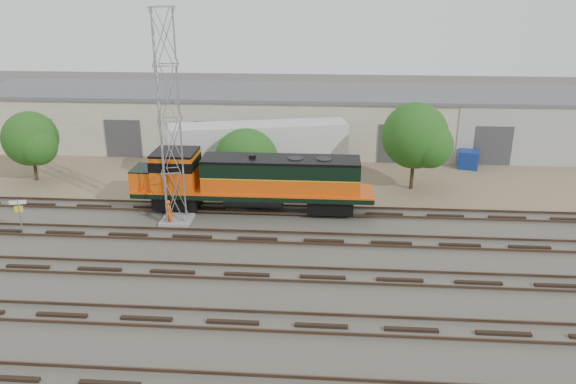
# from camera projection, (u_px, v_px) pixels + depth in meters

# --- Properties ---
(ground) EXTENTS (140.00, 140.00, 0.00)m
(ground) POSITION_uv_depth(u_px,v_px,m) (254.00, 251.00, 32.47)
(ground) COLOR #47423A
(ground) RESTS_ON ground
(dirt_strip) EXTENTS (80.00, 16.00, 0.02)m
(dirt_strip) POSITION_uv_depth(u_px,v_px,m) (278.00, 171.00, 46.51)
(dirt_strip) COLOR #726047
(dirt_strip) RESTS_ON ground
(tracks) EXTENTS (80.00, 20.40, 0.28)m
(tracks) POSITION_uv_depth(u_px,v_px,m) (247.00, 274.00, 29.63)
(tracks) COLOR black
(tracks) RESTS_ON ground
(warehouse) EXTENTS (58.40, 10.40, 5.30)m
(warehouse) POSITION_uv_depth(u_px,v_px,m) (286.00, 118.00, 53.06)
(warehouse) COLOR beige
(warehouse) RESTS_ON ground
(locomotive) EXTENTS (16.10, 2.82, 3.87)m
(locomotive) POSITION_uv_depth(u_px,v_px,m) (249.00, 180.00, 37.39)
(locomotive) COLOR black
(locomotive) RESTS_ON tracks
(signal_tower) EXTENTS (1.97, 1.97, 13.31)m
(signal_tower) POSITION_uv_depth(u_px,v_px,m) (170.00, 123.00, 34.32)
(signal_tower) COLOR gray
(signal_tower) RESTS_ON ground
(sign_post) EXTENTS (0.96, 0.28, 2.38)m
(sign_post) POSITION_uv_depth(u_px,v_px,m) (19.00, 211.00, 33.78)
(sign_post) COLOR gray
(sign_post) RESTS_ON ground
(worker) EXTENTS (0.72, 0.65, 1.66)m
(worker) POSITION_uv_depth(u_px,v_px,m) (169.00, 212.00, 35.78)
(worker) COLOR #F8560D
(worker) RESTS_ON ground
(semi_trailer) EXTENTS (14.20, 5.90, 4.29)m
(semi_trailer) POSITION_uv_depth(u_px,v_px,m) (263.00, 143.00, 44.46)
(semi_trailer) COLOR silver
(semi_trailer) RESTS_ON ground
(dumpster_blue) EXTENTS (1.95, 1.88, 1.50)m
(dumpster_blue) POSITION_uv_depth(u_px,v_px,m) (469.00, 160.00, 46.96)
(dumpster_blue) COLOR navy
(dumpster_blue) RESTS_ON ground
(tree_west) EXTENTS (4.40, 4.19, 5.48)m
(tree_west) POSITION_uv_depth(u_px,v_px,m) (32.00, 141.00, 42.98)
(tree_west) COLOR #382619
(tree_west) RESTS_ON ground
(tree_mid) EXTENTS (5.10, 4.86, 4.86)m
(tree_mid) POSITION_uv_depth(u_px,v_px,m) (249.00, 163.00, 41.71)
(tree_mid) COLOR #382619
(tree_mid) RESTS_ON ground
(tree_east) EXTENTS (5.10, 4.85, 6.55)m
(tree_east) POSITION_uv_depth(u_px,v_px,m) (419.00, 138.00, 40.84)
(tree_east) COLOR #382619
(tree_east) RESTS_ON ground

